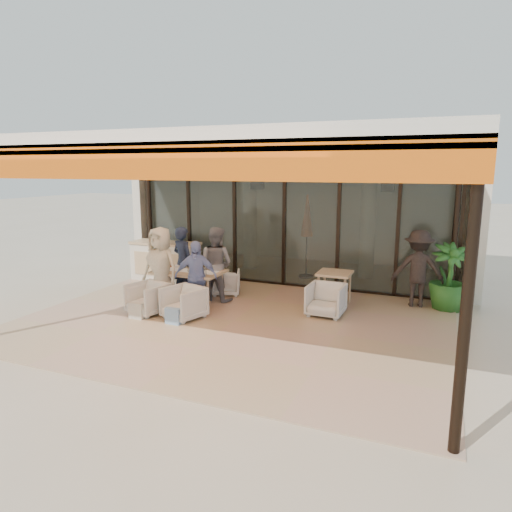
{
  "coord_description": "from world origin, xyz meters",
  "views": [
    {
      "loc": [
        3.59,
        -7.64,
        2.94
      ],
      "look_at": [
        0.1,
        0.9,
        1.15
      ],
      "focal_mm": 32.0,
      "sensor_mm": 36.0,
      "label": 1
    }
  ],
  "objects_px": {
    "diner_grey": "(216,264)",
    "potted_palm": "(449,277)",
    "diner_navy": "(183,262)",
    "dining_table": "(189,273)",
    "diner_cream": "(161,268)",
    "side_table": "(335,277)",
    "chair_near_left": "(148,297)",
    "diner_periwinkle": "(196,277)",
    "standing_woman": "(418,269)",
    "host_counter": "(166,261)",
    "chair_near_right": "(184,301)",
    "chair_far_left": "(195,277)",
    "chair_far_right": "(226,281)",
    "side_chair": "(326,298)"
  },
  "relations": [
    {
      "from": "chair_far_right",
      "to": "side_table",
      "type": "relative_size",
      "value": 0.87
    },
    {
      "from": "diner_periwinkle",
      "to": "side_table",
      "type": "bearing_deg",
      "value": 12.49
    },
    {
      "from": "dining_table",
      "to": "diner_navy",
      "type": "height_order",
      "value": "diner_navy"
    },
    {
      "from": "host_counter",
      "to": "chair_near_left",
      "type": "xyz_separation_m",
      "value": [
        1.21,
        -2.5,
        -0.17
      ]
    },
    {
      "from": "chair_near_right",
      "to": "chair_far_right",
      "type": "bearing_deg",
      "value": 108.97
    },
    {
      "from": "diner_navy",
      "to": "side_table",
      "type": "relative_size",
      "value": 2.2
    },
    {
      "from": "diner_grey",
      "to": "diner_cream",
      "type": "distance_m",
      "value": 1.23
    },
    {
      "from": "chair_near_right",
      "to": "chair_far_left",
      "type": "bearing_deg",
      "value": 132.82
    },
    {
      "from": "standing_woman",
      "to": "host_counter",
      "type": "bearing_deg",
      "value": -5.14
    },
    {
      "from": "diner_navy",
      "to": "dining_table",
      "type": "bearing_deg",
      "value": 151.32
    },
    {
      "from": "chair_far_left",
      "to": "diner_navy",
      "type": "distance_m",
      "value": 0.68
    },
    {
      "from": "dining_table",
      "to": "chair_far_left",
      "type": "distance_m",
      "value": 1.08
    },
    {
      "from": "dining_table",
      "to": "host_counter",
      "type": "bearing_deg",
      "value": 136.29
    },
    {
      "from": "standing_woman",
      "to": "potted_palm",
      "type": "bearing_deg",
      "value": 175.44
    },
    {
      "from": "chair_far_right",
      "to": "diner_periwinkle",
      "type": "relative_size",
      "value": 0.43
    },
    {
      "from": "chair_far_right",
      "to": "diner_grey",
      "type": "relative_size",
      "value": 0.39
    },
    {
      "from": "diner_cream",
      "to": "chair_far_left",
      "type": "bearing_deg",
      "value": 95.58
    },
    {
      "from": "diner_grey",
      "to": "potted_palm",
      "type": "height_order",
      "value": "diner_grey"
    },
    {
      "from": "host_counter",
      "to": "diner_cream",
      "type": "distance_m",
      "value": 2.36
    },
    {
      "from": "diner_cream",
      "to": "side_table",
      "type": "distance_m",
      "value": 3.71
    },
    {
      "from": "chair_far_left",
      "to": "standing_woman",
      "type": "xyz_separation_m",
      "value": [
        5.03,
        0.69,
        0.48
      ]
    },
    {
      "from": "chair_far_left",
      "to": "diner_navy",
      "type": "xyz_separation_m",
      "value": [
        0.0,
        -0.5,
        0.47
      ]
    },
    {
      "from": "host_counter",
      "to": "chair_near_right",
      "type": "relative_size",
      "value": 2.57
    },
    {
      "from": "side_table",
      "to": "standing_woman",
      "type": "relative_size",
      "value": 0.45
    },
    {
      "from": "diner_cream",
      "to": "diner_periwinkle",
      "type": "distance_m",
      "value": 0.85
    },
    {
      "from": "chair_near_left",
      "to": "side_chair",
      "type": "xyz_separation_m",
      "value": [
        3.38,
        1.26,
        0.01
      ]
    },
    {
      "from": "potted_palm",
      "to": "diner_periwinkle",
      "type": "bearing_deg",
      "value": -156.27
    },
    {
      "from": "standing_woman",
      "to": "diner_grey",
      "type": "bearing_deg",
      "value": 9.93
    },
    {
      "from": "chair_far_right",
      "to": "chair_near_right",
      "type": "xyz_separation_m",
      "value": [
        0.0,
        -1.9,
        0.04
      ]
    },
    {
      "from": "diner_cream",
      "to": "diner_grey",
      "type": "bearing_deg",
      "value": 52.55
    },
    {
      "from": "host_counter",
      "to": "chair_far_left",
      "type": "xyz_separation_m",
      "value": [
        1.21,
        -0.6,
        -0.18
      ]
    },
    {
      "from": "dining_table",
      "to": "chair_far_right",
      "type": "bearing_deg",
      "value": 65.59
    },
    {
      "from": "dining_table",
      "to": "diner_periwinkle",
      "type": "bearing_deg",
      "value": -46.8
    },
    {
      "from": "side_table",
      "to": "diner_periwinkle",
      "type": "bearing_deg",
      "value": -149.31
    },
    {
      "from": "diner_cream",
      "to": "standing_woman",
      "type": "height_order",
      "value": "diner_cream"
    },
    {
      "from": "diner_grey",
      "to": "potted_palm",
      "type": "bearing_deg",
      "value": -159.89
    },
    {
      "from": "dining_table",
      "to": "standing_woman",
      "type": "distance_m",
      "value": 4.9
    },
    {
      "from": "diner_navy",
      "to": "diner_cream",
      "type": "xyz_separation_m",
      "value": [
        0.0,
        -0.9,
        0.05
      ]
    },
    {
      "from": "dining_table",
      "to": "standing_woman",
      "type": "xyz_separation_m",
      "value": [
        4.62,
        1.64,
        0.14
      ]
    },
    {
      "from": "chair_far_left",
      "to": "side_table",
      "type": "xyz_separation_m",
      "value": [
        3.38,
        0.11,
        0.29
      ]
    },
    {
      "from": "chair_near_left",
      "to": "diner_periwinkle",
      "type": "distance_m",
      "value": 1.05
    },
    {
      "from": "side_chair",
      "to": "standing_woman",
      "type": "xyz_separation_m",
      "value": [
        1.65,
        1.34,
        0.47
      ]
    },
    {
      "from": "dining_table",
      "to": "chair_far_right",
      "type": "xyz_separation_m",
      "value": [
        0.43,
        0.94,
        -0.36
      ]
    },
    {
      "from": "potted_palm",
      "to": "chair_far_left",
      "type": "bearing_deg",
      "value": -172.83
    },
    {
      "from": "dining_table",
      "to": "side_chair",
      "type": "bearing_deg",
      "value": 5.83
    },
    {
      "from": "diner_grey",
      "to": "diner_navy",
      "type": "bearing_deg",
      "value": 5.96
    },
    {
      "from": "diner_periwinkle",
      "to": "standing_woman",
      "type": "xyz_separation_m",
      "value": [
        4.19,
        2.09,
        0.08
      ]
    },
    {
      "from": "chair_near_left",
      "to": "diner_navy",
      "type": "xyz_separation_m",
      "value": [
        0.0,
        1.4,
        0.46
      ]
    },
    {
      "from": "host_counter",
      "to": "chair_far_left",
      "type": "distance_m",
      "value": 1.36
    },
    {
      "from": "chair_near_left",
      "to": "diner_periwinkle",
      "type": "height_order",
      "value": "diner_periwinkle"
    }
  ]
}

